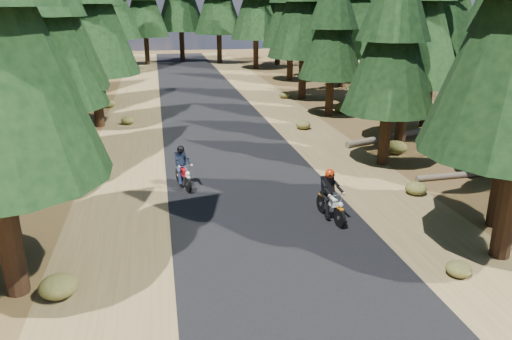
{
  "coord_description": "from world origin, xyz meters",
  "views": [
    {
      "loc": [
        -3.11,
        -14.23,
        6.49
      ],
      "look_at": [
        0.0,
        1.5,
        1.1
      ],
      "focal_mm": 35.0,
      "sensor_mm": 36.0,
      "label": 1
    }
  ],
  "objects_px": {
    "log_near": "(393,136)",
    "log_far": "(456,175)",
    "rider_follow": "(183,174)",
    "rider_lead": "(331,204)"
  },
  "relations": [
    {
      "from": "log_near",
      "to": "log_far",
      "type": "height_order",
      "value": "log_near"
    },
    {
      "from": "rider_lead",
      "to": "rider_follow",
      "type": "height_order",
      "value": "rider_lead"
    },
    {
      "from": "log_near",
      "to": "log_far",
      "type": "xyz_separation_m",
      "value": [
        -0.21,
        -5.89,
        -0.04
      ]
    },
    {
      "from": "log_far",
      "to": "rider_follow",
      "type": "xyz_separation_m",
      "value": [
        -10.48,
        1.04,
        0.4
      ]
    },
    {
      "from": "log_near",
      "to": "rider_lead",
      "type": "relative_size",
      "value": 3.24
    },
    {
      "from": "log_far",
      "to": "rider_follow",
      "type": "height_order",
      "value": "rider_follow"
    },
    {
      "from": "log_near",
      "to": "rider_follow",
      "type": "xyz_separation_m",
      "value": [
        -10.69,
        -4.86,
        0.36
      ]
    },
    {
      "from": "log_far",
      "to": "rider_follow",
      "type": "relative_size",
      "value": 1.9
    },
    {
      "from": "rider_lead",
      "to": "rider_follow",
      "type": "xyz_separation_m",
      "value": [
        -4.36,
        3.82,
        -0.02
      ]
    },
    {
      "from": "log_near",
      "to": "log_far",
      "type": "bearing_deg",
      "value": -112.62
    }
  ]
}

